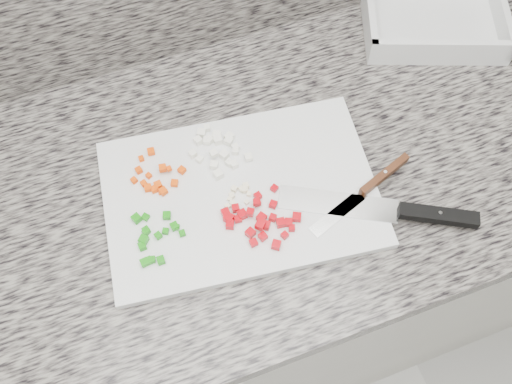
# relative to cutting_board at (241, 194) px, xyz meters

# --- Properties ---
(cabinet) EXTENTS (3.92, 0.62, 0.86)m
(cabinet) POSITION_rel_cutting_board_xyz_m (-0.00, 0.04, -0.48)
(cabinet) COLOR white
(cabinet) RESTS_ON ground
(countertop) EXTENTS (3.96, 0.64, 0.04)m
(countertop) POSITION_rel_cutting_board_xyz_m (-0.00, 0.04, -0.03)
(countertop) COLOR slate
(countertop) RESTS_ON cabinet
(cutting_board) EXTENTS (0.48, 0.35, 0.01)m
(cutting_board) POSITION_rel_cutting_board_xyz_m (0.00, 0.00, 0.00)
(cutting_board) COLOR silver
(cutting_board) RESTS_ON countertop
(carrot_pile) EXTENTS (0.09, 0.10, 0.02)m
(carrot_pile) POSITION_rel_cutting_board_xyz_m (-0.12, 0.07, 0.01)
(carrot_pile) COLOR #F04805
(carrot_pile) RESTS_ON cutting_board
(onion_pile) EXTENTS (0.10, 0.11, 0.02)m
(onion_pile) POSITION_rel_cutting_board_xyz_m (-0.01, 0.09, 0.01)
(onion_pile) COLOR white
(onion_pile) RESTS_ON cutting_board
(green_pepper_pile) EXTENTS (0.08, 0.10, 0.01)m
(green_pepper_pile) POSITION_rel_cutting_board_xyz_m (-0.16, -0.03, 0.01)
(green_pepper_pile) COLOR #14830B
(green_pepper_pile) RESTS_ON cutting_board
(red_pepper_pile) EXTENTS (0.12, 0.11, 0.02)m
(red_pepper_pile) POSITION_rel_cutting_board_xyz_m (0.01, -0.06, 0.01)
(red_pepper_pile) COLOR #BA020B
(red_pepper_pile) RESTS_ON cutting_board
(garlic_pile) EXTENTS (0.05, 0.04, 0.01)m
(garlic_pile) POSITION_rel_cutting_board_xyz_m (-0.01, -0.01, 0.01)
(garlic_pile) COLOR #F5E8BD
(garlic_pile) RESTS_ON cutting_board
(chef_knife) EXTENTS (0.30, 0.18, 0.02)m
(chef_knife) POSITION_rel_cutting_board_xyz_m (0.23, -0.13, 0.01)
(chef_knife) COLOR silver
(chef_knife) RESTS_ON cutting_board
(paring_knife) EXTENTS (0.21, 0.09, 0.02)m
(paring_knife) POSITION_rel_cutting_board_xyz_m (0.21, -0.07, 0.01)
(paring_knife) COLOR silver
(paring_knife) RESTS_ON cutting_board
(tray) EXTENTS (0.32, 0.28, 0.06)m
(tray) POSITION_rel_cutting_board_xyz_m (0.48, 0.22, 0.01)
(tray) COLOR silver
(tray) RESTS_ON countertop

